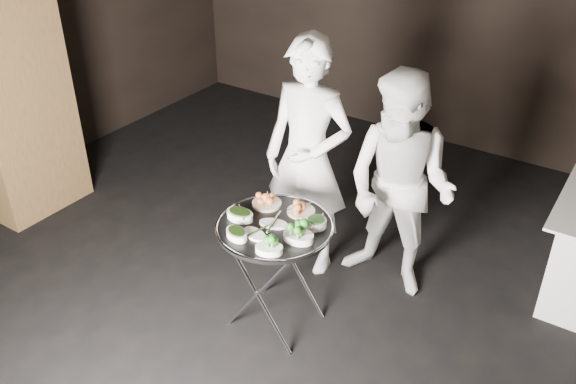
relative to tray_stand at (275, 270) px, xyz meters
The scene contains 15 objects.
floor 0.55m from the tray_stand, 128.68° to the right, with size 6.00×7.00×0.05m, color black.
tray_stand is the anchor object (origin of this frame).
serving_tray 0.34m from the tray_stand, 71.57° to the left, with size 0.74×0.74×0.04m.
potato_plate_a 0.46m from the tray_stand, 136.92° to the left, with size 0.19×0.19×0.07m.
potato_plate_b 0.44m from the tray_stand, 75.03° to the left, with size 0.18×0.18×0.07m.
greens_bowl 0.47m from the tray_stand, 31.40° to the left, with size 0.14×0.14×0.08m.
asparagus_plate_a 0.37m from the tray_stand, 168.99° to the right, with size 0.20×0.15×0.04m.
asparagus_plate_b 0.40m from the tray_stand, 103.69° to the right, with size 0.19×0.14×0.04m.
spinach_bowl_a 0.45m from the tray_stand, 165.59° to the right, with size 0.18×0.12×0.08m.
spinach_bowl_b 0.46m from the tray_stand, 116.81° to the right, with size 0.19×0.15×0.07m.
broccoli_bowl_a 0.44m from the tray_stand, 13.39° to the right, with size 0.21×0.17×0.08m.
broccoli_bowl_b 0.47m from the tray_stand, 61.63° to the right, with size 0.20×0.17×0.07m.
serving_utensils 0.41m from the tray_stand, 76.29° to the left, with size 0.57×0.41×0.01m.
waiter_left 0.84m from the tray_stand, 105.45° to the left, with size 0.65×0.42×1.77m, color white.
waiter_right 1.00m from the tray_stand, 59.61° to the left, with size 0.79×0.62×1.63m, color white.
Camera 1 is at (1.99, -2.30, 2.91)m, focal length 38.00 mm.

